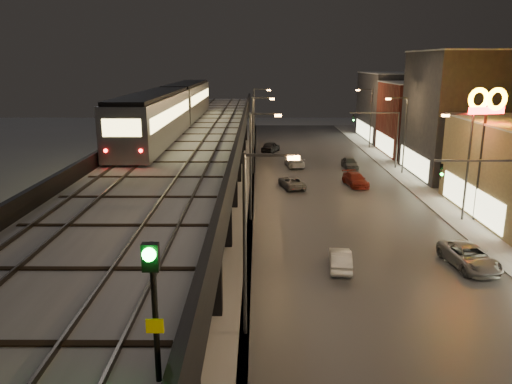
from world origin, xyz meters
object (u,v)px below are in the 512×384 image
object	(u,v)px
car_far_white	(271,147)
subway_train	(174,107)
rail_signal	(153,286)
car_onc_dark	(469,257)
car_near_white	(340,260)
car_mid_silver	(292,183)
car_onc_white	(355,180)
car_onc_red	(350,163)
car_mid_dark	(294,161)

from	to	relation	value
car_far_white	subway_train	bearing A→B (deg)	84.24
subway_train	rail_signal	size ratio (longest dim) A/B	12.97
car_onc_dark	car_far_white	bearing A→B (deg)	99.02
subway_train	car_near_white	bearing A→B (deg)	-56.14
car_mid_silver	car_far_white	distance (m)	21.38
car_onc_white	car_far_white	bearing A→B (deg)	103.92
car_far_white	rail_signal	bearing A→B (deg)	105.69
car_near_white	car_onc_red	xyz separation A→B (m)	(6.09, 30.98, 0.07)
rail_signal	car_mid_dark	world-z (taller)	rail_signal
car_near_white	car_onc_white	world-z (taller)	car_onc_white
rail_signal	car_onc_dark	size ratio (longest dim) A/B	0.59
subway_train	car_near_white	size ratio (longest dim) A/B	10.31
car_mid_silver	car_onc_white	bearing A→B (deg)	174.52
subway_train	car_mid_silver	distance (m)	14.37
car_mid_silver	car_onc_dark	world-z (taller)	car_onc_dark
car_near_white	car_onc_red	size ratio (longest dim) A/B	0.93
rail_signal	car_onc_white	size ratio (longest dim) A/B	0.66
rail_signal	car_onc_white	bearing A→B (deg)	73.92
car_onc_white	car_onc_red	xyz separation A→B (m)	(0.98, 8.93, 0.02)
car_onc_dark	car_onc_white	world-z (taller)	car_onc_dark
car_onc_dark	car_mid_silver	bearing A→B (deg)	109.18
rail_signal	car_near_white	bearing A→B (deg)	70.82
car_mid_dark	car_mid_silver	bearing A→B (deg)	77.84
rail_signal	car_mid_silver	world-z (taller)	rail_signal
car_far_white	car_near_white	bearing A→B (deg)	113.82
car_mid_silver	car_onc_dark	xyz separation A→B (m)	(10.09, -20.86, 0.09)
subway_train	car_onc_red	size ratio (longest dim) A/B	9.63
car_mid_dark	car_onc_red	world-z (taller)	car_mid_dark
car_near_white	car_far_white	world-z (taller)	car_far_white
subway_train	car_onc_red	bearing A→B (deg)	28.10
rail_signal	car_far_white	bearing A→B (deg)	86.54
car_far_white	car_onc_white	xyz separation A→B (m)	(8.58, -20.39, -0.10)
car_near_white	car_mid_silver	size ratio (longest dim) A/B	0.86
rail_signal	car_mid_dark	xyz separation A→B (m)	(6.59, 53.11, -8.05)
car_near_white	subway_train	bearing A→B (deg)	-50.05
car_onc_dark	car_onc_red	distance (m)	30.79
car_mid_silver	car_far_white	xyz separation A→B (m)	(-1.72, 21.31, 0.15)
subway_train	car_mid_dark	xyz separation A→B (m)	(12.99, 11.70, -7.84)
subway_train	car_onc_white	world-z (taller)	subway_train
rail_signal	car_mid_dark	distance (m)	54.12
car_onc_red	car_onc_white	bearing A→B (deg)	-98.56
car_mid_silver	car_far_white	world-z (taller)	car_far_white
car_mid_silver	rail_signal	bearing A→B (deg)	69.35
car_mid_dark	subway_train	bearing A→B (deg)	35.25
car_mid_silver	car_mid_dark	xyz separation A→B (m)	(1.04, 10.98, 0.10)
subway_train	rail_signal	bearing A→B (deg)	-81.21
car_mid_dark	car_onc_white	world-z (taller)	car_mid_dark
rail_signal	car_mid_dark	bearing A→B (deg)	82.92
rail_signal	car_onc_white	xyz separation A→B (m)	(12.41, 43.04, -8.10)
car_onc_dark	car_onc_white	xyz separation A→B (m)	(-3.23, 21.78, -0.04)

